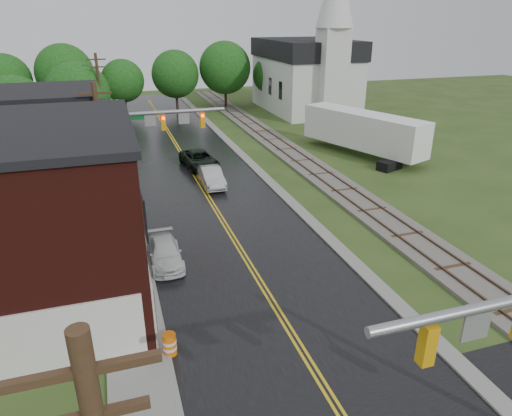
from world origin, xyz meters
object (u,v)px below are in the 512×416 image
tree_left_c (17,112)px  suv_dark (199,160)px  sedan_silver (211,177)px  utility_pole_b (104,159)px  church (309,68)px  construction_barrel (170,344)px  tree_left_e (80,95)px  pickup_white (165,253)px  traffic_signal_far (153,131)px  semi_trailer (363,130)px  utility_pole_c (101,98)px

tree_left_c → suv_dark: bearing=-24.4°
sedan_silver → utility_pole_b: bearing=-139.2°
church → construction_barrel: (-25.00, -43.74, -5.37)m
utility_pole_b → tree_left_e: 23.99m
tree_left_c → tree_left_e: 7.82m
church → pickup_white: size_ratio=4.89×
traffic_signal_far → tree_left_e: tree_left_e is taller
church → semi_trailer: 21.88m
suv_dark → church: bearing=39.5°
church → semi_trailer: church is taller
sedan_silver → construction_barrel: size_ratio=4.65×
sedan_silver → pickup_white: bearing=-113.7°
utility_pole_b → tree_left_e: bearing=94.9°
utility_pole_b → semi_trailer: utility_pole_b is taller
sedan_silver → tree_left_c: bearing=142.5°
church → utility_pole_c: (-26.80, -9.74, -1.11)m
semi_trailer → construction_barrel: (-21.31, -22.45, -1.90)m
church → construction_barrel: bearing=-119.8°
church → tree_left_c: bearing=-157.8°
tree_left_e → tree_left_c: bearing=-129.8°
pickup_white → sedan_silver: bearing=65.6°
utility_pole_c → suv_dark: size_ratio=1.71×
tree_left_c → suv_dark: size_ratio=1.46×
semi_trailer → construction_barrel: size_ratio=13.89×
traffic_signal_far → suv_dark: 8.68m
utility_pole_b → utility_pole_c: size_ratio=1.00×
tree_left_e → church: bearing=15.2°
suv_dark → pickup_white: size_ratio=1.28×
tree_left_c → pickup_white: tree_left_c is taller
suv_dark → sedan_silver: suv_dark is taller
tree_left_c → tree_left_e: size_ratio=0.94×
tree_left_e → sedan_silver: bearing=-61.1°
utility_pole_c → pickup_white: bearing=-84.5°
church → pickup_white: church is taller
utility_pole_c → tree_left_c: size_ratio=1.18×
tree_left_c → suv_dark: (14.65, -6.64, -3.78)m
church → tree_left_e: 29.91m
tree_left_c → pickup_white: (9.62, -22.61, -3.92)m
suv_dark → semi_trailer: bearing=-10.3°
sedan_silver → traffic_signal_far: bearing=-161.1°
tree_left_e → construction_barrel: size_ratio=8.70×
utility_pole_b → sedan_silver: bearing=40.1°
utility_pole_c → construction_barrel: bearing=-87.0°
traffic_signal_far → utility_pole_b: bearing=-123.7°
suv_dark → construction_barrel: suv_dark is taller
sedan_silver → pickup_white: size_ratio=1.07×
utility_pole_c → construction_barrel: (1.80, -34.00, -4.25)m
semi_trailer → utility_pole_b: bearing=-155.7°
church → tree_left_c: 36.59m
suv_dark → pickup_white: (-5.03, -15.96, -0.14)m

